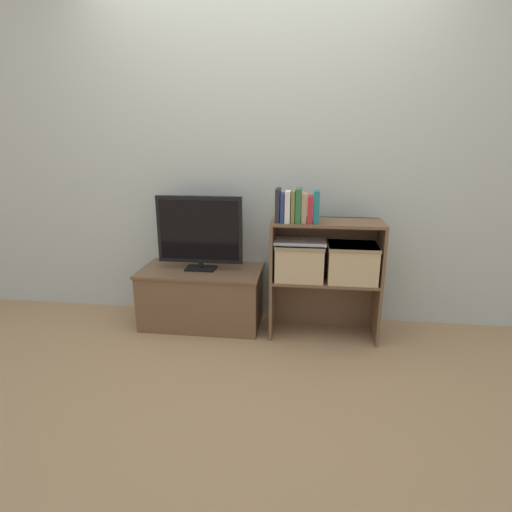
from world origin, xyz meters
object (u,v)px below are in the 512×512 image
tv (200,231)px  book_teal (316,207)px  book_charcoal (278,205)px  book_forest (298,205)px  book_navy (283,208)px  book_crimson (310,209)px  storage_basket_right (352,261)px  laptop (300,241)px  storage_basket_left (300,259)px  tv_stand (202,296)px  book_olive (293,206)px  book_ivory (288,207)px  book_tan (304,208)px

tv → book_teal: 0.87m
book_charcoal → book_forest: book_forest is taller
book_navy → book_crimson: (0.18, 0.00, -0.01)m
storage_basket_right → laptop: (-0.36, 0.00, 0.13)m
storage_basket_right → book_forest: bearing=-172.4°
book_navy → book_teal: 0.22m
storage_basket_left → laptop: (0.00, 0.00, 0.13)m
tv_stand → book_charcoal: size_ratio=4.08×
tv_stand → book_olive: (0.68, -0.13, 0.72)m
book_ivory → book_charcoal: bearing=180.0°
book_forest → laptop: size_ratio=0.63×
book_tan → book_teal: bearing=0.0°
book_charcoal → book_olive: book_charcoal is taller
tv_stand → tv: bearing=-90.0°
book_ivory → book_forest: bearing=0.0°
book_navy → book_olive: (0.07, -0.00, 0.01)m
tv → book_teal: size_ratio=2.98×
book_teal → laptop: bearing=153.0°
book_ivory → book_forest: size_ratio=0.92×
book_crimson → book_ivory: bearing=180.0°
storage_basket_right → laptop: size_ratio=0.95×
book_charcoal → book_tan: (0.17, 0.00, -0.01)m
book_olive → storage_basket_left: bearing=43.6°
tv → book_navy: bearing=-12.0°
book_olive → laptop: 0.26m
book_teal → book_tan: bearing=180.0°
book_charcoal → tv_stand: bearing=167.2°
book_charcoal → book_navy: 0.04m
tv → book_olive: 0.72m
storage_basket_left → book_teal: bearing=-27.0°
book_teal → storage_basket_right: size_ratio=0.63×
book_tan → tv_stand: bearing=170.1°
book_ivory → storage_basket_left: 0.39m
book_navy → storage_basket_right: bearing=6.0°
tv → laptop: bearing=-6.2°
book_tan → book_ivory: bearing=180.0°
tv_stand → book_tan: 1.04m
storage_basket_right → book_crimson: bearing=-170.5°
book_crimson → tv: bearing=170.7°
book_ivory → book_tan: (0.11, 0.00, -0.01)m
book_olive → storage_basket_right: 0.56m
book_teal → laptop: (-0.10, 0.05, -0.25)m
tv_stand → book_crimson: (0.79, -0.13, 0.71)m
book_olive → book_tan: bearing=0.0°
book_ivory → storage_basket_left: (0.09, 0.05, -0.37)m
laptop → tv: bearing=173.8°
book_teal → book_navy: bearing=180.0°
tv_stand → book_ivory: 0.97m
tv → book_crimson: size_ratio=3.60×
laptop → book_navy: bearing=-157.6°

